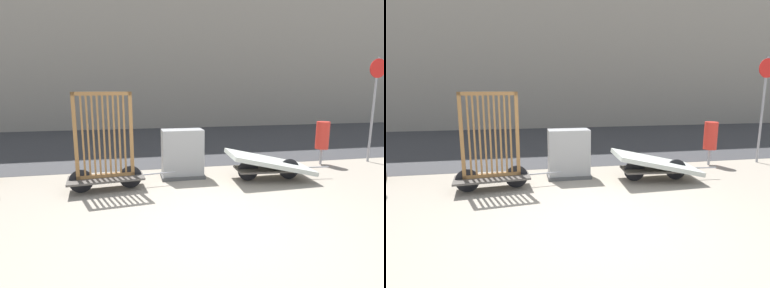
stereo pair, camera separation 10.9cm
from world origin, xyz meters
TOP-DOWN VIEW (x-y plane):
  - ground_plane at (0.00, 0.00)m, footprint 60.00×60.00m
  - road_strip at (0.00, 7.31)m, footprint 56.00×8.02m
  - building_facade at (0.00, 13.32)m, footprint 48.00×4.00m
  - bike_cart_with_bedframe at (-1.77, 1.91)m, footprint 2.21×0.81m
  - bike_cart_with_mattress at (1.78, 1.91)m, footprint 2.40×1.14m
  - utility_cabinet at (-0.11, 2.48)m, footprint 0.99×0.53m
  - trash_bin at (3.80, 2.94)m, footprint 0.34×0.34m
  - sign_post at (5.30, 2.94)m, footprint 0.51×0.06m

SIDE VIEW (x-z plane):
  - ground_plane at x=0.00m, z-range 0.00..0.00m
  - road_strip at x=0.00m, z-range 0.00..0.01m
  - bike_cart_with_mattress at x=1.78m, z-range 0.05..0.71m
  - utility_cabinet at x=-0.11m, z-range -0.04..1.08m
  - bike_cart_with_bedframe at x=-1.77m, z-range -0.30..1.68m
  - trash_bin at x=3.80m, z-range 0.21..1.37m
  - sign_post at x=5.30m, z-range 0.38..3.25m
  - building_facade at x=0.00m, z-range 0.00..13.45m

